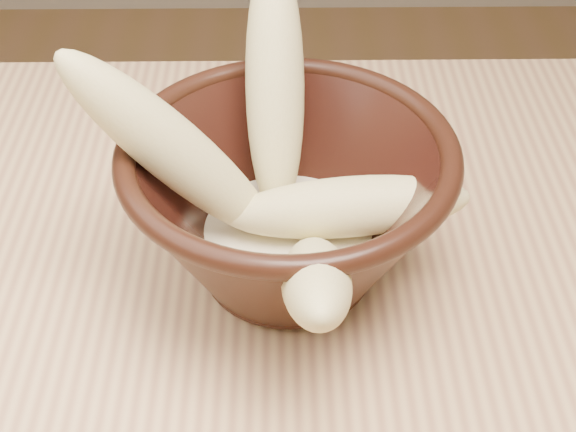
{
  "coord_description": "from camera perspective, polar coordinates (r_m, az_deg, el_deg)",
  "views": [
    {
      "loc": [
        -0.19,
        -0.33,
        1.18
      ],
      "look_at": [
        -0.19,
        0.09,
        0.81
      ],
      "focal_mm": 50.0,
      "sensor_mm": 36.0,
      "label": 1
    }
  ],
  "objects": [
    {
      "name": "banana_front",
      "position": [
        0.48,
        2.0,
        -4.58
      ],
      "size": [
        0.04,
        0.16,
        0.12
      ],
      "primitive_type": "ellipsoid",
      "rotation": [
        1.02,
        0.0,
        -0.01
      ],
      "color": "#D2C47C",
      "rests_on": "bowl"
    },
    {
      "name": "banana_left",
      "position": [
        0.53,
        -8.12,
        4.65
      ],
      "size": [
        0.16,
        0.05,
        0.17
      ],
      "primitive_type": "ellipsoid",
      "rotation": [
        0.7,
        0.0,
        -1.54
      ],
      "color": "#D2C47C",
      "rests_on": "bowl"
    },
    {
      "name": "banana_upright",
      "position": [
        0.58,
        -0.94,
        9.27
      ],
      "size": [
        0.04,
        0.14,
        0.18
      ],
      "primitive_type": "ellipsoid",
      "rotation": [
        0.57,
        0.0,
        3.15
      ],
      "color": "#D2C47C",
      "rests_on": "bowl"
    },
    {
      "name": "table",
      "position": [
        0.64,
        17.78,
        -14.43
      ],
      "size": [
        1.2,
        0.8,
        0.75
      ],
      "color": "#DEB37A",
      "rests_on": "ground"
    },
    {
      "name": "milk_puddle",
      "position": [
        0.57,
        0.0,
        -1.49
      ],
      "size": [
        0.13,
        0.13,
        0.02
      ],
      "primitive_type": "cylinder",
      "color": "beige",
      "rests_on": "bowl"
    },
    {
      "name": "banana_across",
      "position": [
        0.55,
        4.24,
        0.65
      ],
      "size": [
        0.17,
        0.05,
        0.05
      ],
      "primitive_type": "ellipsoid",
      "rotation": [
        1.5,
        0.0,
        1.61
      ],
      "color": "#D2C47C",
      "rests_on": "bowl"
    },
    {
      "name": "bowl",
      "position": [
        0.55,
        -0.0,
        0.82
      ],
      "size": [
        0.23,
        0.23,
        0.12
      ],
      "rotation": [
        0.0,
        0.0,
        0.39
      ],
      "color": "black",
      "rests_on": "table"
    }
  ]
}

